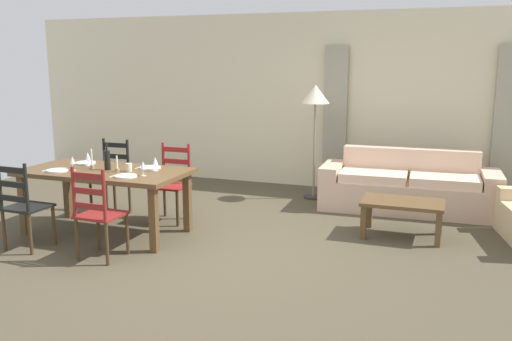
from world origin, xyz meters
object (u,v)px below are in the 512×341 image
dining_chair_near_right (98,213)px  standing_lamp (315,101)px  wine_glass_near_left (72,161)px  wine_glass_far_left (88,157)px  coffee_table (403,206)px  wine_glass_near_right (143,166)px  dining_chair_near_left (23,206)px  wine_bottle (107,160)px  coffee_cup_primary (129,167)px  dining_table (105,177)px  couch (408,188)px  dining_chair_far_right (172,183)px  wine_glass_far_right (155,161)px  dining_chair_far_left (112,177)px

dining_chair_near_right → standing_lamp: size_ratio=0.59×
wine_glass_near_left → wine_glass_far_left: bearing=91.6°
coffee_table → standing_lamp: standing_lamp is taller
wine_glass_near_right → standing_lamp: standing_lamp is taller
dining_chair_near_left → wine_bottle: bearing=57.0°
dining_chair_near_left → wine_glass_near_left: (0.16, 0.62, 0.38)m
coffee_cup_primary → dining_chair_near_left: bearing=-134.8°
dining_table → wine_bottle: wine_bottle is taller
wine_glass_near_left → wine_glass_far_left: same height
dining_chair_near_left → wine_glass_near_right: 1.30m
dining_chair_near_left → coffee_table: size_ratio=1.07×
dining_table → wine_glass_near_left: bearing=-154.7°
coffee_cup_primary → standing_lamp: bearing=57.6°
wine_bottle → wine_glass_near_right: size_ratio=1.96×
wine_glass_near_left → coffee_table: (3.55, 1.19, -0.51)m
dining_chair_near_right → wine_glass_near_right: bearing=75.2°
coffee_cup_primary → couch: coffee_cup_primary is taller
dining_chair_far_right → wine_glass_near_left: bearing=-131.3°
wine_glass_near_right → dining_table: bearing=166.7°
dining_table → wine_glass_far_left: wine_glass_far_left is taller
wine_glass_near_right → coffee_cup_primary: bearing=150.3°
dining_table → couch: size_ratio=0.82×
wine_glass_far_left → wine_glass_far_right: size_ratio=1.00×
wine_bottle → dining_chair_near_right: bearing=-62.3°
wine_glass_near_right → coffee_cup_primary: wine_glass_near_right is taller
dining_chair_near_right → wine_bottle: size_ratio=3.04×
dining_chair_far_left → dining_chair_far_right: 0.92m
dining_chair_far_left → wine_glass_far_left: bearing=-78.0°
dining_table → standing_lamp: standing_lamp is taller
dining_chair_near_left → coffee_table: dining_chair_near_left is taller
dining_table → dining_chair_far_right: 0.89m
wine_glass_far_left → wine_bottle: bearing=-18.7°
coffee_table → dining_chair_near_right: bearing=-147.3°
dining_chair_far_left → couch: 3.94m
wine_glass_far_left → standing_lamp: bearing=46.7°
dining_chair_near_left → wine_glass_near_right: dining_chair_near_left is taller
dining_chair_near_right → wine_glass_near_right: 0.74m
dining_chair_near_left → dining_chair_near_right: size_ratio=1.00×
coffee_cup_primary → wine_glass_near_left: bearing=-164.5°
dining_chair_far_right → wine_glass_far_left: bearing=-142.7°
dining_chair_near_left → wine_glass_near_right: size_ratio=5.96×
couch → wine_bottle: bearing=-144.7°
dining_chair_near_left → wine_bottle: wine_bottle is taller
dining_chair_near_left → dining_chair_far_left: size_ratio=1.00×
dining_table → dining_chair_near_right: 0.89m
dining_chair_far_right → couch: (2.73, 1.52, -0.19)m
standing_lamp → wine_glass_far_left: bearing=-133.3°
wine_glass_far_right → dining_chair_near_left: bearing=-139.4°
wine_glass_near_left → wine_glass_far_right: size_ratio=1.00×
wine_glass_near_right → standing_lamp: bearing=64.3°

